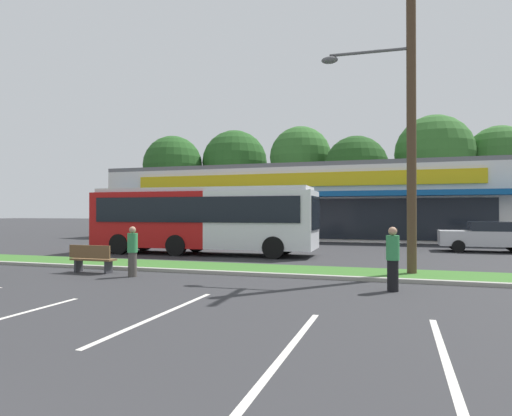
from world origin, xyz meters
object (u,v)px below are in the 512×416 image
Objects in this scene: bus_stop_bench at (92,258)px; car_2 at (240,233)px; pedestrian_by_pole at (132,251)px; city_bus at (202,218)px; car_1 at (486,236)px; pedestrian_near_bench at (393,259)px; utility_pole at (407,107)px.

car_2 reaches higher than bus_stop_bench.
car_2 is 13.97m from pedestrian_by_pole.
city_bus is 7.45m from bus_stop_bench.
car_1 is 18.28m from pedestrian_by_pole.
pedestrian_near_bench is (9.28, -14.14, 0.11)m from car_2.
car_1 is at bearing -137.81° from bus_stop_bench.
utility_pole is 0.91× the size of city_bus.
utility_pole is 6.34× the size of pedestrian_by_pole.
pedestrian_near_bench reaches higher than car_1.
car_2 is at bearing -28.56° from pedestrian_near_bench.
bus_stop_bench is at bearing 42.19° from car_1.
utility_pole is at bearing 130.81° from car_2.
pedestrian_near_bench is (-0.41, -2.92, -4.60)m from utility_pole.
pedestrian_near_bench reaches higher than pedestrian_by_pole.
car_1 is 0.96× the size of car_2.
car_1 is at bearing 21.26° from city_bus.
city_bus is at bearing 22.76° from car_1.
bus_stop_bench is at bearing -167.18° from utility_pole.
bus_stop_bench is at bearing -97.62° from city_bus.
city_bus reaches higher than car_2.
pedestrian_near_bench is (9.02, -7.89, -0.92)m from city_bus.
pedestrian_near_bench is at bearing -42.68° from city_bus.
pedestrian_near_bench is at bearing 71.59° from car_1.
utility_pole reaches higher than car_1.
car_2 is at bearing 130.81° from utility_pole.
car_2 is (-0.26, 6.24, -1.02)m from city_bus.
utility_pole is at bearing -69.87° from pedestrian_near_bench.
car_2 is (0.53, 13.55, 0.23)m from bus_stop_bench.
city_bus is 12.02m from pedestrian_near_bench.
pedestrian_by_pole is (1.30, -13.90, 0.07)m from car_2.
car_1 is at bearing -80.25° from pedestrian_near_bench.
pedestrian_by_pole is (1.04, -7.66, -0.96)m from city_bus.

